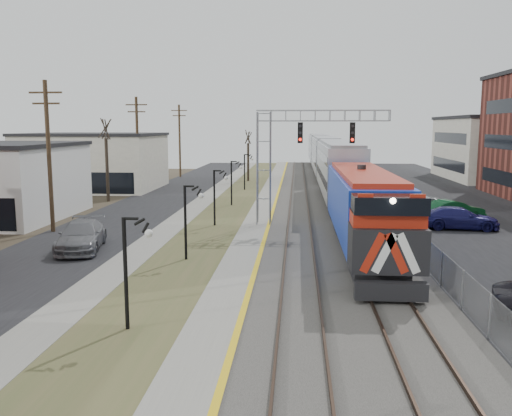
# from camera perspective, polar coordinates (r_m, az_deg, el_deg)

# --- Properties ---
(street_west) EXTENTS (7.00, 120.00, 0.04)m
(street_west) POSITION_cam_1_polar(r_m,az_deg,el_deg) (47.06, -12.13, -0.17)
(street_west) COLOR black
(street_west) RESTS_ON ground
(sidewalk) EXTENTS (2.00, 120.00, 0.08)m
(sidewalk) POSITION_cam_1_polar(r_m,az_deg,el_deg) (45.99, -6.75, -0.21)
(sidewalk) COLOR gray
(sidewalk) RESTS_ON ground
(grass_median) EXTENTS (4.00, 120.00, 0.06)m
(grass_median) POSITION_cam_1_polar(r_m,az_deg,el_deg) (45.51, -3.04, -0.27)
(grass_median) COLOR #47502A
(grass_median) RESTS_ON ground
(platform) EXTENTS (2.00, 120.00, 0.24)m
(platform) POSITION_cam_1_polar(r_m,az_deg,el_deg) (45.21, 0.73, -0.20)
(platform) COLOR gray
(platform) RESTS_ON ground
(ballast_bed) EXTENTS (8.00, 120.00, 0.20)m
(ballast_bed) POSITION_cam_1_polar(r_m,az_deg,el_deg) (45.18, 7.07, -0.30)
(ballast_bed) COLOR #595651
(ballast_bed) RESTS_ON ground
(parking_lot) EXTENTS (16.00, 120.00, 0.04)m
(parking_lot) POSITION_cam_1_polar(r_m,az_deg,el_deg) (47.31, 21.75, -0.55)
(parking_lot) COLOR black
(parking_lot) RESTS_ON ground
(platform_edge) EXTENTS (0.24, 120.00, 0.01)m
(platform_edge) POSITION_cam_1_polar(r_m,az_deg,el_deg) (45.15, 1.85, -0.06)
(platform_edge) COLOR gold
(platform_edge) RESTS_ON platform
(track_near) EXTENTS (1.58, 120.00, 0.15)m
(track_near) POSITION_cam_1_polar(r_m,az_deg,el_deg) (45.10, 4.54, -0.05)
(track_near) COLOR #2D2119
(track_near) RESTS_ON ballast_bed
(track_far) EXTENTS (1.58, 120.00, 0.15)m
(track_far) POSITION_cam_1_polar(r_m,az_deg,el_deg) (45.25, 8.97, -0.10)
(track_far) COLOR #2D2119
(track_far) RESTS_ON ballast_bed
(train) EXTENTS (3.00, 85.85, 5.33)m
(train) POSITION_cam_1_polar(r_m,az_deg,el_deg) (65.28, 7.61, 4.90)
(train) COLOR #1636B5
(train) RESTS_ON ground
(signal_gantry) EXTENTS (9.00, 1.07, 8.15)m
(signal_gantry) POSITION_cam_1_polar(r_m,az_deg,el_deg) (37.62, 3.46, 6.38)
(signal_gantry) COLOR gray
(signal_gantry) RESTS_ON ground
(lampposts) EXTENTS (0.14, 62.14, 4.00)m
(lampposts) POSITION_cam_1_polar(r_m,az_deg,el_deg) (28.92, -7.33, -1.49)
(lampposts) COLOR black
(lampposts) RESTS_ON ground
(utility_poles) EXTENTS (0.28, 80.28, 10.00)m
(utility_poles) POSITION_cam_1_polar(r_m,az_deg,el_deg) (38.30, -20.95, 4.99)
(utility_poles) COLOR #4C3823
(utility_poles) RESTS_ON ground
(fence) EXTENTS (0.04, 120.00, 1.60)m
(fence) POSITION_cam_1_polar(r_m,az_deg,el_deg) (45.47, 12.38, 0.51)
(fence) COLOR gray
(fence) RESTS_ON ground
(bare_trees) EXTENTS (12.30, 42.30, 5.95)m
(bare_trees) POSITION_cam_1_polar(r_m,az_deg,el_deg) (50.81, -12.24, 3.51)
(bare_trees) COLOR #382D23
(bare_trees) RESTS_ON ground
(car_lot_d) EXTENTS (5.41, 2.63, 1.52)m
(car_lot_d) POSITION_cam_1_polar(r_m,az_deg,el_deg) (39.70, 20.59, -1.05)
(car_lot_d) COLOR navy
(car_lot_d) RESTS_ON ground
(car_lot_e) EXTENTS (4.97, 3.36, 1.57)m
(car_lot_e) POSITION_cam_1_polar(r_m,az_deg,el_deg) (45.13, 18.10, 0.21)
(car_lot_e) COLOR gray
(car_lot_e) RESTS_ON ground
(car_lot_f) EXTENTS (5.09, 3.31, 1.58)m
(car_lot_f) POSITION_cam_1_polar(r_m,az_deg,el_deg) (42.74, 19.96, -0.32)
(car_lot_f) COLOR #0E4722
(car_lot_f) RESTS_ON ground
(car_street_b) EXTENTS (3.39, 5.96, 1.63)m
(car_street_b) POSITION_cam_1_polar(r_m,az_deg,el_deg) (32.47, -17.90, -2.86)
(car_street_b) COLOR slate
(car_street_b) RESTS_ON ground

